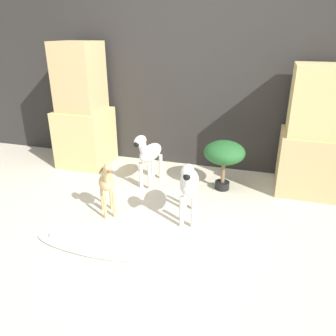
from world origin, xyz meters
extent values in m
plane|color=beige|center=(0.00, 0.00, 0.00)|extent=(14.00, 14.00, 0.00)
cube|color=#2D2B28|center=(0.00, 1.73, 1.10)|extent=(6.40, 0.08, 2.20)
cube|color=#D1B775|center=(-1.35, 1.33, 0.36)|extent=(0.61, 0.59, 0.72)
cube|color=tan|center=(-1.35, 1.33, 1.12)|extent=(0.50, 0.48, 0.81)
cube|color=tan|center=(1.35, 1.33, 0.32)|extent=(0.61, 0.59, 0.65)
cube|color=#D1B775|center=(1.35, 1.33, 1.00)|extent=(0.53, 0.51, 0.70)
cylinder|color=silver|center=(0.34, 0.23, 0.15)|extent=(0.04, 0.04, 0.30)
cylinder|color=silver|center=(0.23, 0.22, 0.15)|extent=(0.04, 0.04, 0.30)
cylinder|color=silver|center=(0.29, 0.54, 0.15)|extent=(0.04, 0.04, 0.30)
cylinder|color=silver|center=(0.19, 0.52, 0.15)|extent=(0.04, 0.04, 0.30)
ellipsoid|color=silver|center=(0.26, 0.38, 0.38)|extent=(0.24, 0.46, 0.17)
cylinder|color=silver|center=(0.29, 0.19, 0.50)|extent=(0.10, 0.15, 0.20)
ellipsoid|color=silver|center=(0.30, 0.14, 0.58)|extent=(0.14, 0.21, 0.12)
sphere|color=black|center=(0.31, 0.05, 0.57)|extent=(0.06, 0.06, 0.06)
cube|color=black|center=(0.29, 0.19, 0.51)|extent=(0.03, 0.08, 0.17)
cylinder|color=silver|center=(-0.30, 0.84, 0.15)|extent=(0.04, 0.04, 0.30)
cylinder|color=silver|center=(-0.40, 0.85, 0.15)|extent=(0.04, 0.04, 0.30)
cylinder|color=silver|center=(-0.26, 1.15, 0.15)|extent=(0.04, 0.04, 0.30)
cylinder|color=silver|center=(-0.37, 1.16, 0.15)|extent=(0.04, 0.04, 0.30)
ellipsoid|color=silver|center=(-0.33, 1.00, 0.38)|extent=(0.22, 0.45, 0.17)
cylinder|color=silver|center=(-0.35, 0.81, 0.50)|extent=(0.10, 0.14, 0.20)
ellipsoid|color=silver|center=(-0.36, 0.76, 0.58)|extent=(0.13, 0.21, 0.12)
sphere|color=black|center=(-0.37, 0.68, 0.57)|extent=(0.06, 0.06, 0.06)
cube|color=black|center=(-0.35, 0.81, 0.51)|extent=(0.03, 0.08, 0.17)
cylinder|color=tan|center=(-0.41, 0.19, 0.14)|extent=(0.03, 0.03, 0.27)
cylinder|color=tan|center=(-0.48, 0.14, 0.14)|extent=(0.03, 0.03, 0.27)
cylinder|color=tan|center=(-0.51, 0.32, 0.14)|extent=(0.03, 0.03, 0.27)
cylinder|color=tan|center=(-0.58, 0.27, 0.14)|extent=(0.03, 0.03, 0.27)
ellipsoid|color=tan|center=(-0.50, 0.23, 0.33)|extent=(0.25, 0.27, 0.14)
cylinder|color=tan|center=(-0.44, 0.15, 0.46)|extent=(0.12, 0.13, 0.20)
ellipsoid|color=tan|center=(-0.40, 0.10, 0.54)|extent=(0.14, 0.15, 0.08)
sphere|color=brown|center=(-0.37, 0.06, 0.54)|extent=(0.04, 0.04, 0.04)
cylinder|color=black|center=(0.48, 1.08, 0.04)|extent=(0.16, 0.16, 0.09)
cylinder|color=brown|center=(0.48, 1.08, 0.20)|extent=(0.04, 0.04, 0.23)
ellipsoid|color=#235B28|center=(0.48, 1.08, 0.43)|extent=(0.44, 0.44, 0.24)
ellipsoid|color=silver|center=(-0.45, -0.32, 0.01)|extent=(0.93, 0.28, 0.03)
cone|color=white|center=(-0.77, -0.30, 0.05)|extent=(0.07, 0.07, 0.05)
camera|label=1|loc=(0.85, -2.25, 1.65)|focal=35.00mm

